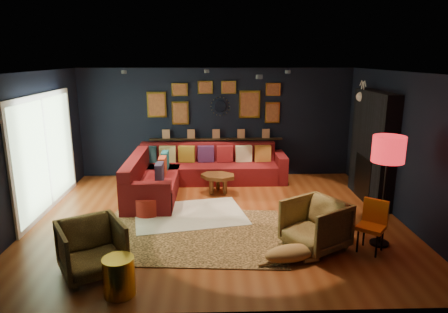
{
  "coord_description": "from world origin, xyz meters",
  "views": [
    {
      "loc": [
        -0.1,
        -6.76,
        2.84
      ],
      "look_at": [
        0.12,
        0.3,
        1.08
      ],
      "focal_mm": 32.0,
      "sensor_mm": 36.0,
      "label": 1
    }
  ],
  "objects_px": {
    "pouf": "(148,205)",
    "floor_lamp": "(388,154)",
    "armchair_right": "(315,223)",
    "gold_stool": "(119,276)",
    "coffee_table": "(218,178)",
    "dog": "(290,250)",
    "orange_chair": "(373,222)",
    "sectional": "(189,173)",
    "armchair_left": "(92,246)"
  },
  "relations": [
    {
      "from": "pouf",
      "to": "floor_lamp",
      "type": "relative_size",
      "value": 0.28
    },
    {
      "from": "armchair_right",
      "to": "gold_stool",
      "type": "bearing_deg",
      "value": -99.27
    },
    {
      "from": "coffee_table",
      "to": "dog",
      "type": "xyz_separation_m",
      "value": [
        0.98,
        -3.02,
        -0.15
      ]
    },
    {
      "from": "gold_stool",
      "to": "dog",
      "type": "bearing_deg",
      "value": 17.75
    },
    {
      "from": "gold_stool",
      "to": "orange_chair",
      "type": "xyz_separation_m",
      "value": [
        3.54,
        1.06,
        0.22
      ]
    },
    {
      "from": "sectional",
      "to": "pouf",
      "type": "xyz_separation_m",
      "value": [
        -0.69,
        -1.61,
        -0.14
      ]
    },
    {
      "from": "gold_stool",
      "to": "dog",
      "type": "height_order",
      "value": "gold_stool"
    },
    {
      "from": "sectional",
      "to": "orange_chair",
      "type": "height_order",
      "value": "sectional"
    },
    {
      "from": "orange_chair",
      "to": "coffee_table",
      "type": "bearing_deg",
      "value": 169.34
    },
    {
      "from": "orange_chair",
      "to": "dog",
      "type": "bearing_deg",
      "value": -126.2
    },
    {
      "from": "sectional",
      "to": "gold_stool",
      "type": "height_order",
      "value": "sectional"
    },
    {
      "from": "dog",
      "to": "orange_chair",
      "type": "bearing_deg",
      "value": -0.0
    },
    {
      "from": "dog",
      "to": "sectional",
      "type": "bearing_deg",
      "value": 100.45
    },
    {
      "from": "armchair_left",
      "to": "gold_stool",
      "type": "bearing_deg",
      "value": -77.62
    },
    {
      "from": "armchair_right",
      "to": "dog",
      "type": "distance_m",
      "value": 0.67
    },
    {
      "from": "sectional",
      "to": "coffee_table",
      "type": "bearing_deg",
      "value": -33.08
    },
    {
      "from": "armchair_right",
      "to": "orange_chair",
      "type": "height_order",
      "value": "armchair_right"
    },
    {
      "from": "armchair_left",
      "to": "dog",
      "type": "xyz_separation_m",
      "value": [
        2.71,
        0.22,
        -0.22
      ]
    },
    {
      "from": "gold_stool",
      "to": "floor_lamp",
      "type": "xyz_separation_m",
      "value": [
        3.75,
        1.23,
        1.21
      ]
    },
    {
      "from": "sectional",
      "to": "floor_lamp",
      "type": "xyz_separation_m",
      "value": [
        3.11,
        -2.92,
        1.13
      ]
    },
    {
      "from": "floor_lamp",
      "to": "gold_stool",
      "type": "bearing_deg",
      "value": -161.79
    },
    {
      "from": "orange_chair",
      "to": "dog",
      "type": "xyz_separation_m",
      "value": [
        -1.29,
        -0.34,
        -0.28
      ]
    },
    {
      "from": "sectional",
      "to": "armchair_right",
      "type": "relative_size",
      "value": 4.12
    },
    {
      "from": "sectional",
      "to": "coffee_table",
      "type": "relative_size",
      "value": 3.79
    },
    {
      "from": "armchair_right",
      "to": "gold_stool",
      "type": "xyz_separation_m",
      "value": [
        -2.7,
        -1.15,
        -0.17
      ]
    },
    {
      "from": "coffee_table",
      "to": "floor_lamp",
      "type": "bearing_deg",
      "value": -45.37
    },
    {
      "from": "armchair_right",
      "to": "orange_chair",
      "type": "xyz_separation_m",
      "value": [
        0.84,
        -0.09,
        0.04
      ]
    },
    {
      "from": "gold_stool",
      "to": "floor_lamp",
      "type": "distance_m",
      "value": 4.13
    },
    {
      "from": "coffee_table",
      "to": "orange_chair",
      "type": "distance_m",
      "value": 3.52
    },
    {
      "from": "sectional",
      "to": "orange_chair",
      "type": "xyz_separation_m",
      "value": [
        2.91,
        -3.1,
        0.14
      ]
    },
    {
      "from": "coffee_table",
      "to": "floor_lamp",
      "type": "distance_m",
      "value": 3.7
    },
    {
      "from": "gold_stool",
      "to": "dog",
      "type": "xyz_separation_m",
      "value": [
        2.25,
        0.72,
        -0.06
      ]
    },
    {
      "from": "armchair_left",
      "to": "orange_chair",
      "type": "bearing_deg",
      "value": -22.54
    },
    {
      "from": "orange_chair",
      "to": "floor_lamp",
      "type": "bearing_deg",
      "value": 79.32
    },
    {
      "from": "pouf",
      "to": "coffee_table",
      "type": "bearing_deg",
      "value": 42.07
    },
    {
      "from": "floor_lamp",
      "to": "dog",
      "type": "distance_m",
      "value": 2.03
    },
    {
      "from": "armchair_left",
      "to": "dog",
      "type": "bearing_deg",
      "value": -25.86
    },
    {
      "from": "pouf",
      "to": "orange_chair",
      "type": "relative_size",
      "value": 0.63
    },
    {
      "from": "orange_chair",
      "to": "sectional",
      "type": "bearing_deg",
      "value": 172.29
    },
    {
      "from": "pouf",
      "to": "gold_stool",
      "type": "xyz_separation_m",
      "value": [
        0.05,
        -2.55,
        0.06
      ]
    },
    {
      "from": "armchair_right",
      "to": "coffee_table",
      "type": "bearing_deg",
      "value": 176.57
    },
    {
      "from": "dog",
      "to": "gold_stool",
      "type": "bearing_deg",
      "value": -176.95
    },
    {
      "from": "sectional",
      "to": "gold_stool",
      "type": "bearing_deg",
      "value": -98.69
    },
    {
      "from": "sectional",
      "to": "coffee_table",
      "type": "xyz_separation_m",
      "value": [
        0.64,
        -0.41,
        0.01
      ]
    },
    {
      "from": "coffee_table",
      "to": "gold_stool",
      "type": "relative_size",
      "value": 1.86
    },
    {
      "from": "pouf",
      "to": "armchair_right",
      "type": "bearing_deg",
      "value": -26.95
    },
    {
      "from": "pouf",
      "to": "dog",
      "type": "relative_size",
      "value": 0.47
    },
    {
      "from": "sectional",
      "to": "orange_chair",
      "type": "distance_m",
      "value": 4.25
    },
    {
      "from": "coffee_table",
      "to": "dog",
      "type": "distance_m",
      "value": 3.18
    },
    {
      "from": "coffee_table",
      "to": "armchair_right",
      "type": "xyz_separation_m",
      "value": [
        1.43,
        -2.59,
        0.08
      ]
    }
  ]
}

